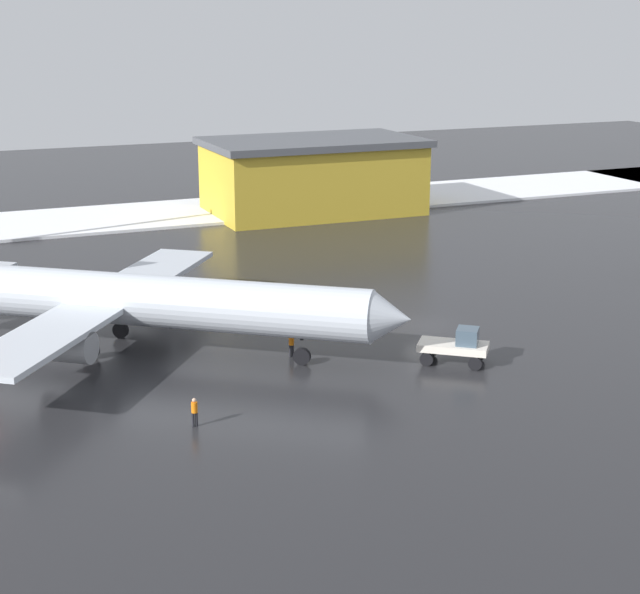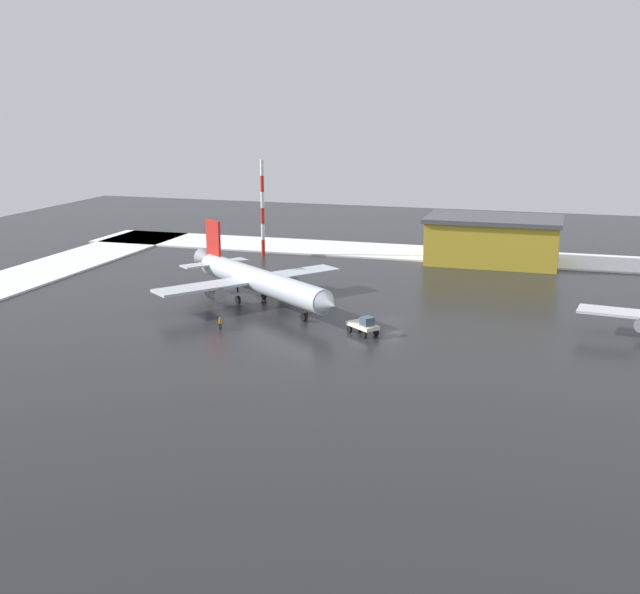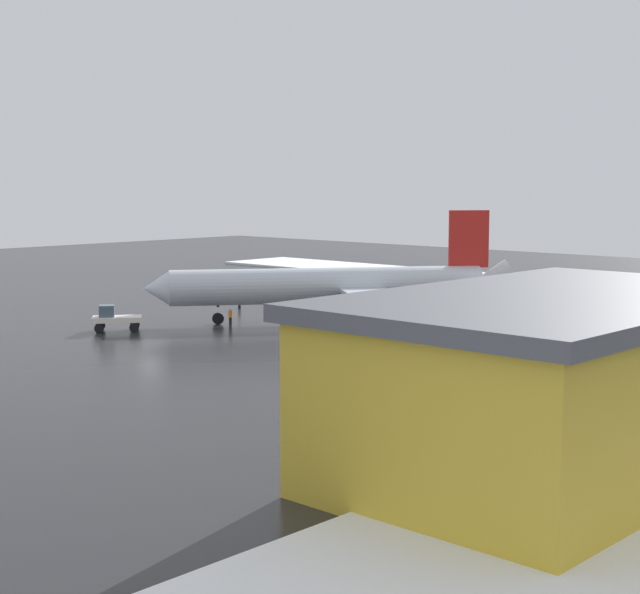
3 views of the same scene
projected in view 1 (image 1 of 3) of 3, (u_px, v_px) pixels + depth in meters
The scene contains 7 objects.
ground_plane at pixel (423, 325), 73.96m from camera, with size 240.00×240.00×0.00m, color #232326.
snow_bank_far at pixel (222, 210), 118.18m from camera, with size 152.00×16.00×0.32m, color white.
airplane_parked_starboard at pixel (134, 299), 67.18m from camera, with size 31.77×28.08×11.16m.
pushback_tug at pixel (457, 345), 65.27m from camera, with size 4.97×4.59×2.50m.
ground_crew_beside_wing at pixel (291, 343), 66.62m from camera, with size 0.36×0.36×1.71m.
ground_crew_by_nose_gear at pixel (194, 410), 55.11m from camera, with size 0.36×0.36×1.71m.
cargo_hangar at pixel (313, 176), 116.16m from camera, with size 25.11×15.18×8.80m.
Camera 1 is at (34.89, 61.89, 22.09)m, focal length 55.00 mm.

